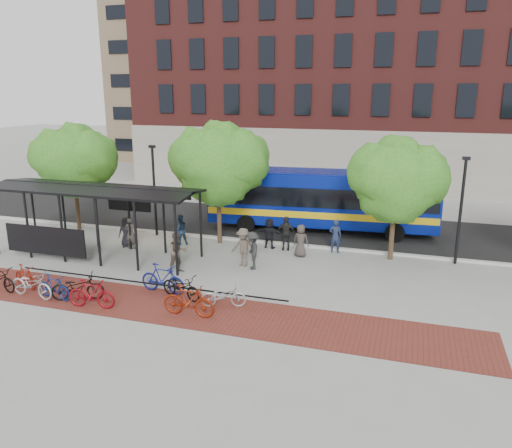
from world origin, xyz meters
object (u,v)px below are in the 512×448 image
(bike_2, at_px, (32,284))
(pedestrian_3, at_px, (243,247))
(bike_3, at_px, (54,287))
(lamp_post_left, at_px, (154,188))
(bike_10, at_px, (223,296))
(tree_b, at_px, (220,161))
(pedestrian_8, at_px, (178,253))
(pedestrian_0, at_px, (126,232))
(pedestrian_6, at_px, (301,241))
(bus, at_px, (321,197))
(pedestrian_5, at_px, (269,233))
(bike_5, at_px, (91,294))
(bike_1, at_px, (25,276))
(tree_c, at_px, (398,178))
(pedestrian_2, at_px, (180,230))
(pedestrian_9, at_px, (252,251))
(bus_shelter, at_px, (92,197))
(lamp_post_right, at_px, (461,208))
(bike_9, at_px, (189,301))
(bike_7, at_px, (163,279))
(pedestrian_1, at_px, (131,233))
(bike_8, at_px, (181,286))
(pedestrian_7, at_px, (335,236))
(pedestrian_4, at_px, (286,233))
(bike_4, at_px, (78,287))

(bike_2, xyz_separation_m, pedestrian_3, (6.87, 6.03, 0.37))
(bike_3, bearing_deg, lamp_post_left, 12.98)
(bike_10, bearing_deg, tree_b, 4.26)
(bike_10, bearing_deg, pedestrian_8, 31.59)
(pedestrian_0, height_order, pedestrian_6, pedestrian_6)
(bike_10, relative_size, pedestrian_8, 0.92)
(bus, bearing_deg, pedestrian_5, -119.95)
(bus, bearing_deg, bike_10, -102.49)
(lamp_post_left, height_order, bike_3, lamp_post_left)
(bike_2, height_order, bike_5, bike_5)
(pedestrian_3, bearing_deg, bike_5, -117.41)
(bike_1, bearing_deg, tree_c, -39.50)
(bike_10, height_order, pedestrian_2, pedestrian_2)
(lamp_post_left, relative_size, bike_1, 3.15)
(tree_c, xyz_separation_m, pedestrian_9, (-6.13, -3.40, -3.16))
(bus_shelter, relative_size, lamp_post_right, 2.07)
(bike_2, bearing_deg, pedestrian_5, -32.28)
(pedestrian_3, bearing_deg, pedestrian_5, 87.90)
(bike_9, xyz_separation_m, pedestrian_6, (2.42, 7.88, 0.22))
(pedestrian_6, bearing_deg, bus, -80.77)
(bike_7, bearing_deg, bike_2, 118.42)
(lamp_post_left, height_order, pedestrian_1, lamp_post_left)
(pedestrian_2, height_order, pedestrian_8, pedestrian_8)
(bike_8, xyz_separation_m, pedestrian_9, (1.65, 4.07, 0.39))
(tree_b, relative_size, bike_1, 3.98)
(pedestrian_2, xyz_separation_m, pedestrian_3, (4.31, -2.15, 0.10))
(bike_3, height_order, bike_9, bike_9)
(bike_2, xyz_separation_m, bike_10, (7.64, 1.47, -0.09))
(bus_shelter, distance_m, bike_3, 6.02)
(pedestrian_7, bearing_deg, pedestrian_8, 34.44)
(lamp_post_left, bearing_deg, bus_shelter, -105.53)
(bike_8, bearing_deg, tree_b, 25.82)
(bike_1, xyz_separation_m, pedestrian_5, (8.28, 8.30, 0.31))
(tree_b, distance_m, pedestrian_4, 5.08)
(pedestrian_1, relative_size, pedestrian_9, 0.95)
(bus_shelter, distance_m, pedestrian_4, 9.82)
(pedestrian_4, bearing_deg, bike_7, -123.44)
(bus_shelter, bearing_deg, pedestrian_2, 41.09)
(bike_5, bearing_deg, pedestrian_7, -46.22)
(lamp_post_right, height_order, pedestrian_2, lamp_post_right)
(bike_3, relative_size, bike_4, 0.82)
(bike_1, height_order, pedestrian_2, pedestrian_2)
(pedestrian_8, bearing_deg, pedestrian_9, -22.99)
(bike_1, distance_m, pedestrian_3, 9.49)
(pedestrian_7, bearing_deg, pedestrian_3, 37.26)
(tree_c, relative_size, bike_5, 3.11)
(bike_9, relative_size, pedestrian_0, 1.25)
(bike_7, bearing_deg, bike_5, 144.20)
(tree_b, relative_size, bike_4, 3.14)
(tree_c, relative_size, pedestrian_3, 3.21)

